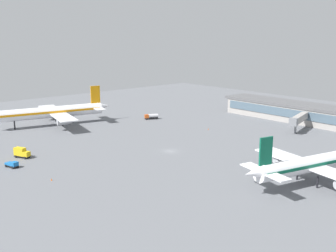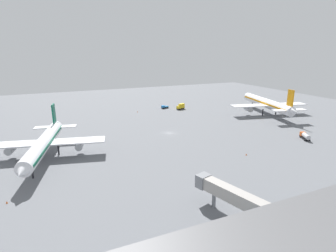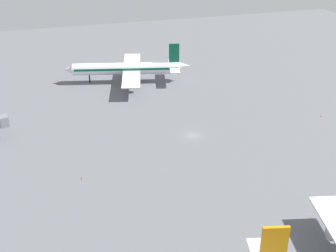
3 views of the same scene
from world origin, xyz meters
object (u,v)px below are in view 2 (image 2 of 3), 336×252
object	(u,v)px
airplane_at_gate	(267,103)
fuel_truck	(305,136)
airplane_taxiing	(44,143)
safety_cone_near_gate	(7,202)
catering_truck	(181,106)
pushback_tractor	(165,107)
safety_cone_mid_apron	(137,112)
safety_cone_far_side	(246,154)

from	to	relation	value
airplane_at_gate	fuel_truck	bearing A→B (deg)	168.84
airplane_at_gate	fuel_truck	size ratio (longest dim) A/B	8.25
airplane_taxiing	safety_cone_near_gate	xyz separation A→B (m)	(-8.57, -26.21, -5.07)
catering_truck	pushback_tractor	distance (m)	10.25
airplane_taxiing	fuel_truck	xyz separation A→B (m)	(95.60, -20.84, -3.99)
airplane_taxiing	safety_cone_near_gate	distance (m)	28.03
fuel_truck	safety_cone_mid_apron	size ratio (longest dim) A/B	10.75
fuel_truck	pushback_tractor	distance (m)	82.63
pushback_tractor	safety_cone_near_gate	world-z (taller)	pushback_tractor
airplane_at_gate	safety_cone_near_gate	distance (m)	131.04
safety_cone_far_side	pushback_tractor	bearing A→B (deg)	86.76
airplane_taxiing	safety_cone_far_side	world-z (taller)	airplane_taxiing
pushback_tractor	safety_cone_mid_apron	bearing A→B (deg)	-4.04
fuel_truck	safety_cone_near_gate	bearing A→B (deg)	121.06
fuel_truck	safety_cone_near_gate	xyz separation A→B (m)	(-104.16, -5.37, -1.09)
safety_cone_near_gate	safety_cone_far_side	world-z (taller)	same
airplane_at_gate	safety_cone_near_gate	xyz separation A→B (m)	(-122.49, -46.21, -5.65)
airplane_taxiing	fuel_truck	size ratio (longest dim) A/B	7.45
airplane_at_gate	fuel_truck	distance (m)	45.00
pushback_tractor	safety_cone_near_gate	bearing A→B (deg)	32.65
fuel_truck	pushback_tractor	world-z (taller)	fuel_truck
catering_truck	safety_cone_near_gate	distance (m)	113.73
safety_cone_mid_apron	airplane_at_gate	bearing A→B (deg)	-27.02
fuel_truck	safety_cone_near_gate	world-z (taller)	fuel_truck
fuel_truck	safety_cone_mid_apron	bearing A→B (deg)	60.42
catering_truck	safety_cone_near_gate	xyz separation A→B (m)	(-83.95, -76.71, -1.40)
pushback_tractor	safety_cone_mid_apron	size ratio (longest dim) A/B	7.90
fuel_truck	pushback_tractor	xyz separation A→B (m)	(-28.26, 77.64, -0.42)
airplane_taxiing	safety_cone_near_gate	world-z (taller)	airplane_taxiing
catering_truck	safety_cone_far_side	xyz separation A→B (m)	(-12.69, -75.53, -1.40)
catering_truck	pushback_tractor	world-z (taller)	catering_truck
airplane_taxiing	safety_cone_mid_apron	distance (m)	72.37
catering_truck	safety_cone_far_side	distance (m)	76.60
catering_truck	safety_cone_near_gate	size ratio (longest dim) A/B	9.82
airplane_taxiing	fuel_truck	world-z (taller)	airplane_taxiing
airplane_taxiing	fuel_truck	bearing A→B (deg)	90.98
safety_cone_mid_apron	safety_cone_far_side	world-z (taller)	same
airplane_taxiing	safety_cone_mid_apron	xyz separation A→B (m)	(48.75, 53.24, -5.07)
fuel_truck	catering_truck	size ratio (longest dim) A/B	1.10
airplane_at_gate	catering_truck	world-z (taller)	airplane_at_gate
safety_cone_near_gate	pushback_tractor	bearing A→B (deg)	47.56
safety_cone_mid_apron	safety_cone_far_side	xyz separation A→B (m)	(13.94, -78.26, 0.00)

